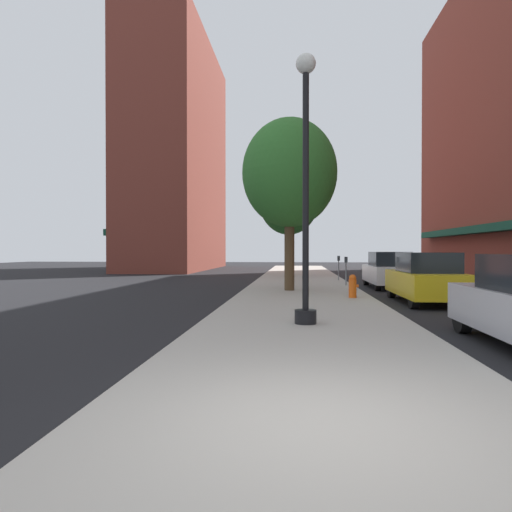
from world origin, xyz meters
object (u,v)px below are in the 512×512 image
parking_meter_near (339,265)px  car_white (389,270)px  fire_hydrant (353,286)px  car_yellow (426,278)px  tree_mid (289,173)px  parking_meter_far (346,267)px  tree_near (289,201)px  lamppost (306,183)px

parking_meter_near → car_white: 4.06m
fire_hydrant → car_yellow: size_ratio=0.18×
tree_mid → car_white: (4.50, 2.92, -4.01)m
parking_meter_near → fire_hydrant: bearing=-92.3°
parking_meter_near → car_yellow: size_ratio=0.30×
fire_hydrant → parking_meter_far: 5.60m
parking_meter_far → car_yellow: car_yellow is taller
parking_meter_near → tree_mid: (-2.55, -6.47, 3.87)m
fire_hydrant → parking_meter_near: parking_meter_near is taller
parking_meter_far → car_white: (1.95, 0.10, -0.14)m
parking_meter_near → parking_meter_far: size_ratio=1.00×
car_yellow → car_white: (0.00, 6.05, 0.00)m
tree_near → car_white: (4.70, -7.89, -4.09)m
lamppost → parking_meter_near: (2.08, 14.91, -2.25)m
lamppost → fire_hydrant: size_ratio=7.47×
tree_near → car_yellow: size_ratio=1.63×
lamppost → parking_meter_far: 11.66m
parking_meter_far → tree_near: bearing=109.0°
fire_hydrant → parking_meter_near: bearing=87.7°
tree_near → car_white: tree_near is taller
lamppost → tree_mid: 8.61m
parking_meter_near → car_white: size_ratio=0.30×
lamppost → car_white: lamppost is taller
tree_mid → car_yellow: tree_mid is taller
parking_meter_far → tree_mid: tree_mid is taller
car_white → parking_meter_near: bearing=119.6°
fire_hydrant → tree_mid: size_ratio=0.11×
fire_hydrant → tree_near: bearing=100.0°
tree_mid → car_white: size_ratio=1.61×
tree_mid → car_white: 6.70m
parking_meter_far → tree_near: 9.33m
parking_meter_far → car_yellow: bearing=-71.9°
lamppost → parking_meter_far: bearing=79.5°
lamppost → car_yellow: bearing=52.8°
fire_hydrant → tree_near: tree_near is taller
lamppost → tree_near: 19.33m
car_yellow → lamppost: bearing=-127.1°
parking_meter_near → car_yellow: car_yellow is taller
tree_near → car_white: size_ratio=1.63×
parking_meter_far → car_white: size_ratio=0.30×
parking_meter_far → lamppost: bearing=-100.5°
lamppost → tree_mid: size_ratio=0.85×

